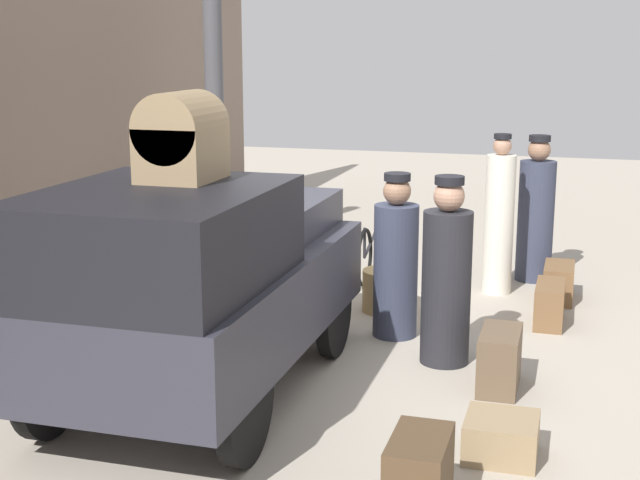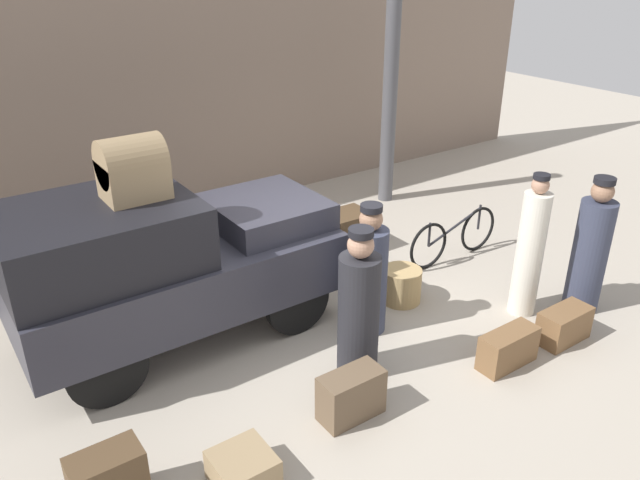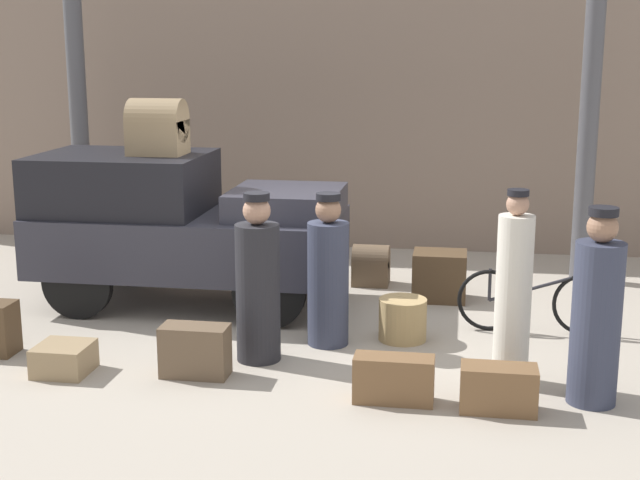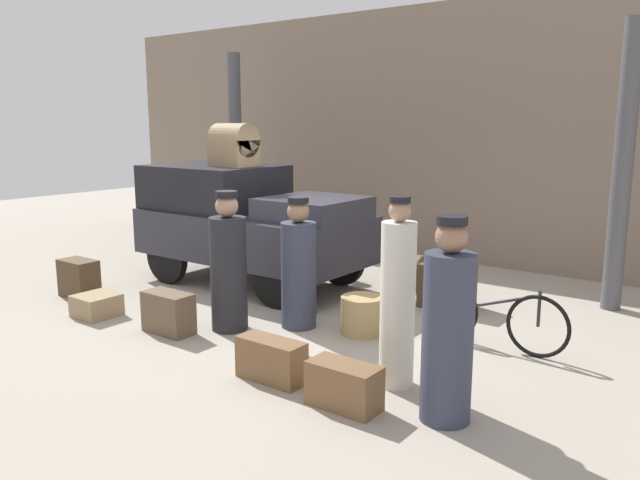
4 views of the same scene
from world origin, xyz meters
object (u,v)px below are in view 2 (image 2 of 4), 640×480
(wicker_basket, at_px, (401,285))
(conductor_in_dark_uniform, at_px, (530,251))
(trunk_on_truck_roof, at_px, (132,169))
(truck, at_px, (164,261))
(trunk_wicker_pale, at_px, (564,325))
(trunk_barrel_dark, at_px, (276,235))
(porter_carrying_trunk, at_px, (369,275))
(porter_lifting_near_truck, at_px, (359,310))
(porter_standing_middle, at_px, (590,251))
(trunk_large_brown, at_px, (508,348))
(bicycle, at_px, (454,237))
(suitcase_tan_flat, at_px, (243,469))
(trunk_umber_medium, at_px, (347,231))
(suitcase_small_leather, at_px, (351,395))

(wicker_basket, distance_m, conductor_in_dark_uniform, 1.62)
(trunk_on_truck_roof, bearing_deg, truck, 0.00)
(truck, bearing_deg, trunk_wicker_pale, -35.94)
(trunk_barrel_dark, relative_size, trunk_on_truck_roof, 0.81)
(wicker_basket, relative_size, porter_carrying_trunk, 0.32)
(wicker_basket, distance_m, porter_lifting_near_truck, 1.68)
(porter_standing_middle, bearing_deg, porter_lifting_near_truck, 169.16)
(wicker_basket, relative_size, trunk_large_brown, 0.72)
(bicycle, relative_size, porter_carrying_trunk, 1.06)
(porter_lifting_near_truck, height_order, trunk_on_truck_roof, trunk_on_truck_roof)
(porter_carrying_trunk, xyz_separation_m, trunk_on_truck_roof, (-2.19, 1.17, 1.39))
(wicker_basket, bearing_deg, suitcase_tan_flat, -154.49)
(trunk_wicker_pale, distance_m, trunk_barrel_dark, 4.17)
(bicycle, distance_m, trunk_on_truck_roof, 4.72)
(porter_lifting_near_truck, bearing_deg, trunk_large_brown, -31.26)
(wicker_basket, distance_m, trunk_large_brown, 1.68)
(trunk_barrel_dark, bearing_deg, porter_carrying_trunk, -94.75)
(bicycle, distance_m, trunk_barrel_dark, 2.60)
(bicycle, distance_m, wicker_basket, 1.49)
(suitcase_tan_flat, bearing_deg, trunk_umber_medium, 41.70)
(suitcase_small_leather, bearing_deg, wicker_basket, 36.12)
(truck, height_order, conductor_in_dark_uniform, conductor_in_dark_uniform)
(trunk_large_brown, bearing_deg, trunk_wicker_pale, -4.01)
(trunk_on_truck_roof, bearing_deg, suitcase_tan_flat, -93.96)
(truck, relative_size, wicker_basket, 7.09)
(trunk_large_brown, relative_size, trunk_wicker_pale, 1.08)
(porter_carrying_trunk, distance_m, porter_lifting_near_truck, 0.84)
(porter_lifting_near_truck, distance_m, suitcase_small_leather, 0.88)
(wicker_basket, bearing_deg, porter_lifting_near_truck, -148.80)
(suitcase_small_leather, bearing_deg, porter_carrying_trunk, 45.19)
(truck, xyz_separation_m, trunk_wicker_pale, (3.68, -2.67, -0.80))
(trunk_large_brown, height_order, trunk_on_truck_roof, trunk_on_truck_roof)
(bicycle, bearing_deg, porter_lifting_near_truck, -155.15)
(porter_standing_middle, bearing_deg, trunk_barrel_dark, 122.85)
(bicycle, height_order, trunk_barrel_dark, bicycle)
(conductor_in_dark_uniform, height_order, trunk_large_brown, conductor_in_dark_uniform)
(suitcase_tan_flat, xyz_separation_m, trunk_on_truck_roof, (0.17, 2.41, 1.97))
(truck, xyz_separation_m, conductor_in_dark_uniform, (3.81, -1.98, -0.15))
(wicker_basket, distance_m, trunk_on_truck_roof, 3.62)
(porter_standing_middle, distance_m, trunk_on_truck_roof, 5.42)
(trunk_large_brown, bearing_deg, suitcase_tan_flat, 176.46)
(trunk_large_brown, bearing_deg, suitcase_small_leather, 170.24)
(conductor_in_dark_uniform, relative_size, suitcase_small_leather, 2.85)
(porter_carrying_trunk, relative_size, trunk_barrel_dark, 3.04)
(conductor_in_dark_uniform, distance_m, trunk_on_truck_roof, 4.65)
(suitcase_small_leather, distance_m, trunk_on_truck_roof, 3.14)
(suitcase_tan_flat, height_order, trunk_umber_medium, trunk_umber_medium)
(bicycle, distance_m, trunk_large_brown, 2.55)
(bicycle, xyz_separation_m, porter_carrying_trunk, (-2.17, -0.71, 0.37))
(suitcase_small_leather, relative_size, trunk_barrel_dark, 1.21)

